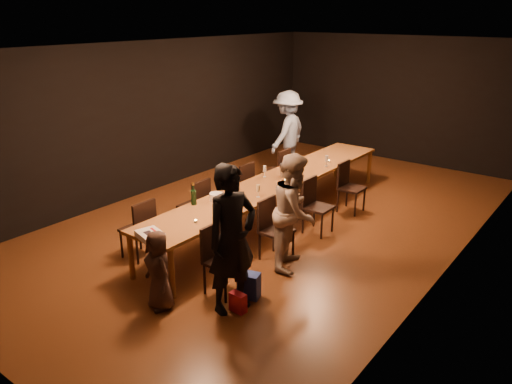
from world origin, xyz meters
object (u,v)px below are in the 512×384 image
Objects in this scene: chair_right_1 at (277,231)px; plate_stack at (216,197)px; chair_right_2 at (318,207)px; man_blue at (287,133)px; chair_left_3 at (276,171)px; woman_birthday at (232,239)px; chair_left_2 at (239,186)px; chair_left_0 at (137,228)px; chair_left_1 at (194,205)px; woman_tan at (294,211)px; chair_right_0 at (224,261)px; champagne_bottle at (193,194)px; chair_right_3 at (352,188)px; birthday_cake at (150,235)px; child at (159,270)px; ice_bucket at (285,170)px; table at (277,183)px.

plate_stack is at bearing -81.44° from chair_right_1.
chair_right_2 is 3.35m from man_blue.
man_blue is at bearing 24.77° from chair_left_3.
chair_left_2 is at bearing 52.26° from woman_birthday.
chair_left_0 and chair_left_1 have the same top height.
plate_stack is (-1.34, -0.16, -0.04)m from woman_tan.
chair_right_0 and chair_left_0 have the same top height.
chair_right_0 is 1.46m from champagne_bottle.
chair_right_1 is 0.49× the size of woman_birthday.
chair_right_3 is 2.64× the size of champagne_bottle.
chair_right_1 is 1.00× the size of chair_right_2.
woman_birthday reaches higher than chair_left_2.
woman_tan is at bearing 7.13° from chair_right_3.
birthday_cake is (-0.82, -4.10, 0.33)m from chair_right_3.
child reaches higher than chair_left_3.
woman_birthday is (2.02, -2.60, 0.48)m from chair_left_2.
child is at bearing -82.33° from ice_bucket.
man_blue is at bearing -154.85° from chair_right_0.
child reaches higher than chair_right_0.
chair_right_1 is 4.47× the size of plate_stack.
chair_left_3 is 0.49× the size of man_blue.
champagne_bottle is at bearing -120.43° from chair_right_0.
chair_left_0 is at bearing -54.78° from chair_right_1.
birthday_cake is (-0.82, -2.90, 0.33)m from chair_right_2.
ice_bucket is (1.39, -2.12, -0.08)m from man_blue.
man_blue reaches higher than ice_bucket.
chair_left_2 reaches higher than table.
plate_stack is (1.22, -3.78, -0.13)m from man_blue.
champagne_bottle is (-0.38, 1.20, 0.14)m from birthday_cake.
chair_right_3 is at bearing 67.78° from plate_stack.
man_blue reaches higher than birthday_cake.
ice_bucket is at bearing 84.22° from plate_stack.
birthday_cake is at bearing -81.55° from plate_stack.
chair_left_1 is (-0.85, -1.20, -0.24)m from table.
chair_right_0 is 3.60m from chair_right_3.
woman_tan is 8.12× the size of plate_stack.
champagne_bottle reaches higher than chair_right_3.
child reaches higher than chair_left_0.
chair_left_1 is 2.04m from woman_tan.
champagne_bottle is at bearing 123.37° from birthday_cake.
table is at bearing 78.59° from champagne_bottle.
chair_left_0 is 0.49× the size of woman_birthday.
man_blue is 8.43× the size of ice_bucket.
plate_stack is 0.39m from champagne_bottle.
birthday_cake is at bearing -119.48° from chair_left_0.
ice_bucket reaches higher than chair_right_3.
birthday_cake is at bearing -15.71° from chair_right_2.
man_blue is 5.35× the size of champagne_bottle.
chair_left_0 is at bearing 99.88° from woman_tan.
chair_left_3 is 4.21m from birthday_cake.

